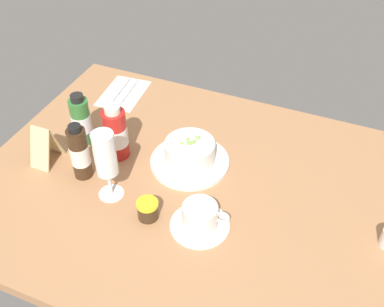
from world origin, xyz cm
name	(u,v)px	position (x,y,z in cm)	size (l,w,h in cm)	color
ground_plane	(192,190)	(0.00, 0.00, -1.50)	(110.00, 84.00, 3.00)	#A8754C
porridge_bowl	(190,154)	(3.75, -7.45, 3.37)	(21.06, 21.06, 7.89)	silver
cutlery_setting	(123,93)	(36.40, -29.28, 0.26)	(13.86, 19.03, 0.90)	silver
coffee_cup	(200,217)	(-6.86, 11.43, 2.96)	(14.05, 14.05, 6.53)	silver
wine_glass	(105,157)	(17.44, 10.45, 12.38)	(6.36, 6.36, 19.20)	white
jam_jar	(148,210)	(5.55, 13.55, 2.46)	(5.21, 5.21, 4.85)	#382617
sauce_bottle_red	(115,134)	(23.21, -3.22, 7.37)	(6.45, 6.45, 16.22)	#B21E19
sauce_bottle_brown	(80,153)	(27.55, 7.11, 7.47)	(4.91, 4.91, 16.13)	#382314
sauce_bottle_green	(81,121)	(34.84, -4.78, 7.06)	(5.41, 5.41, 15.51)	#337233
menu_card	(44,145)	(39.40, 6.13, 5.55)	(5.69, 8.29, 11.24)	#CCB581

